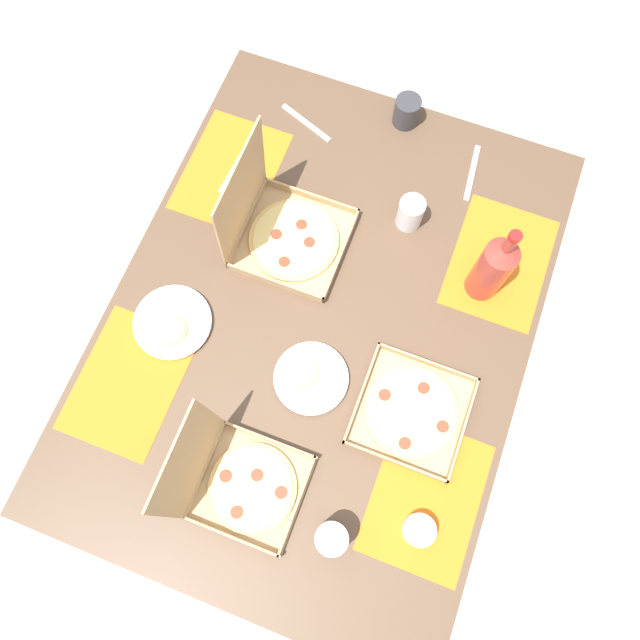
% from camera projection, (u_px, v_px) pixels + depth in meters
% --- Properties ---
extents(ground_plane, '(6.00, 6.00, 0.00)m').
position_uv_depth(ground_plane, '(320.00, 379.00, 2.38)').
color(ground_plane, beige).
extents(dining_table, '(1.52, 1.13, 0.77)m').
position_uv_depth(dining_table, '(320.00, 331.00, 1.74)').
color(dining_table, '#3F3328').
rests_on(dining_table, ground_plane).
extents(placemat_near_left, '(0.36, 0.26, 0.00)m').
position_uv_depth(placemat_near_left, '(426.00, 497.00, 1.50)').
color(placemat_near_left, orange).
rests_on(placemat_near_left, dining_table).
extents(placemat_near_right, '(0.36, 0.26, 0.00)m').
position_uv_depth(placemat_near_right, '(500.00, 262.00, 1.69)').
color(placemat_near_right, orange).
rests_on(placemat_near_right, dining_table).
extents(placemat_far_left, '(0.36, 0.26, 0.00)m').
position_uv_depth(placemat_far_left, '(129.00, 382.00, 1.59)').
color(placemat_far_left, orange).
rests_on(placemat_far_left, dining_table).
extents(placemat_far_right, '(0.36, 0.26, 0.00)m').
position_uv_depth(placemat_far_right, '(231.00, 171.00, 1.78)').
color(placemat_far_right, orange).
rests_on(placemat_far_right, dining_table).
extents(pizza_box_corner_right, '(0.29, 0.29, 0.33)m').
position_uv_depth(pizza_box_corner_right, '(283.00, 230.00, 1.67)').
color(pizza_box_corner_right, tan).
rests_on(pizza_box_corner_right, dining_table).
extents(pizza_box_corner_left, '(0.25, 0.28, 0.29)m').
position_uv_depth(pizza_box_corner_left, '(238.00, 482.00, 1.47)').
color(pizza_box_corner_left, tan).
rests_on(pizza_box_corner_left, dining_table).
extents(pizza_box_edge_far, '(0.28, 0.28, 0.04)m').
position_uv_depth(pizza_box_edge_far, '(411.00, 412.00, 1.55)').
color(pizza_box_edge_far, tan).
rests_on(pizza_box_edge_far, dining_table).
extents(plate_near_left, '(0.20, 0.20, 0.03)m').
position_uv_depth(plate_near_left, '(310.00, 378.00, 1.58)').
color(plate_near_left, white).
rests_on(plate_near_left, dining_table).
extents(plate_near_right, '(0.21, 0.21, 0.03)m').
position_uv_depth(plate_near_right, '(173.00, 323.00, 1.63)').
color(plate_near_right, white).
rests_on(plate_near_right, dining_table).
extents(soda_bottle, '(0.09, 0.09, 0.32)m').
position_uv_depth(soda_bottle, '(493.00, 268.00, 1.54)').
color(soda_bottle, '#B2382D').
rests_on(soda_bottle, dining_table).
extents(cup_red, '(0.08, 0.08, 0.09)m').
position_uv_depth(cup_red, '(407.00, 111.00, 1.79)').
color(cup_red, '#333338').
rests_on(cup_red, dining_table).
extents(cup_spare, '(0.07, 0.07, 0.10)m').
position_uv_depth(cup_spare, '(410.00, 213.00, 1.68)').
color(cup_spare, silver).
rests_on(cup_spare, dining_table).
extents(cup_clear_right, '(0.08, 0.08, 0.10)m').
position_uv_depth(cup_clear_right, '(331.00, 538.00, 1.42)').
color(cup_clear_right, silver).
rests_on(cup_clear_right, dining_table).
extents(condiment_bowl, '(0.08, 0.08, 0.05)m').
position_uv_depth(condiment_bowl, '(419.00, 530.00, 1.45)').
color(condiment_bowl, white).
rests_on(condiment_bowl, dining_table).
extents(fork_by_far_left, '(0.08, 0.18, 0.00)m').
position_uv_depth(fork_by_far_left, '(306.00, 123.00, 1.83)').
color(fork_by_far_left, '#B7B7BC').
rests_on(fork_by_far_left, dining_table).
extents(knife_by_near_right, '(0.21, 0.03, 0.00)m').
position_uv_depth(knife_by_near_right, '(237.00, 165.00, 1.78)').
color(knife_by_near_right, '#B7B7BC').
rests_on(knife_by_near_right, dining_table).
extents(fork_by_far_right, '(0.19, 0.03, 0.00)m').
position_uv_depth(fork_by_far_right, '(472.00, 173.00, 1.78)').
color(fork_by_far_right, '#B7B7BC').
rests_on(fork_by_far_right, dining_table).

